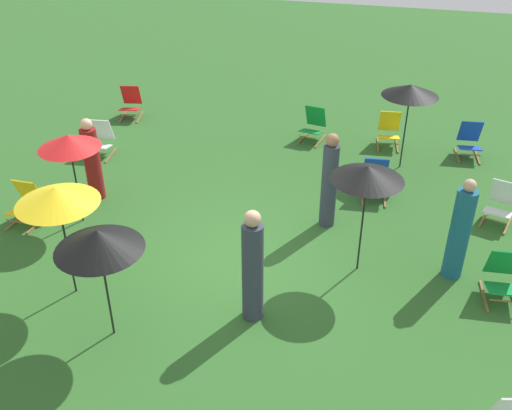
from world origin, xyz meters
The scene contains 19 objects.
ground_plane centered at (0.00, 0.00, 0.00)m, with size 40.00×40.00×0.00m, color #2D6026.
deckchair_0 centered at (-4.52, 5.43, 0.37)m, with size 0.63×0.84×0.83m.
deckchair_1 centered at (4.32, 2.63, 0.37)m, with size 0.68×0.87×0.83m.
deckchair_2 centered at (4.16, 0.33, 0.37)m, with size 0.55×0.80×0.83m.
deckchair_3 centered at (0.31, 5.29, 0.37)m, with size 0.59×0.83×0.83m.
deckchair_4 centered at (2.07, 5.45, 0.37)m, with size 0.57×0.81×0.83m.
deckchair_5 centered at (1.98, 2.93, 0.37)m, with size 0.57×0.81×0.83m.
deckchair_8 centered at (-4.20, 3.23, 0.37)m, with size 0.57×0.82×0.83m.
deckchair_9 centered at (3.87, 5.34, 0.37)m, with size 0.56×0.81×0.83m.
deckchair_10 centered at (-4.18, 0.32, 0.37)m, with size 0.49×0.77×0.83m.
umbrella_0 centered at (2.42, 4.40, 1.76)m, with size 1.18×1.18×1.89m.
umbrella_1 centered at (-2.28, -1.28, 1.76)m, with size 1.22×1.22×1.89m.
umbrella_2 centered at (-3.22, 0.60, 1.63)m, with size 1.10×1.10×1.76m.
umbrella_3 centered at (-1.27, -1.98, 1.63)m, with size 1.20×1.20×1.78m.
umbrella_4 centered at (1.95, 0.47, 1.80)m, with size 1.13×1.13×1.92m.
person_0 centered at (0.57, -1.09, 0.88)m, with size 0.44×0.44×1.84m.
person_1 centered at (3.46, 0.71, 0.84)m, with size 0.44×0.44×1.78m.
person_2 centered at (1.23, 1.69, 0.89)m, with size 0.34×0.34×1.84m.
person_3 centered at (-3.37, 1.47, 0.80)m, with size 0.34×0.34×1.69m.
Camera 1 is at (2.35, -7.47, 5.98)m, focal length 40.93 mm.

